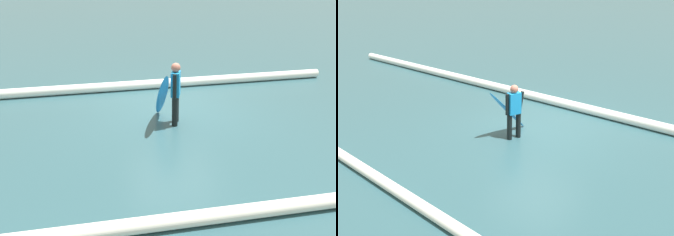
{
  "view_description": "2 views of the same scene",
  "coord_description": "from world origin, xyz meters",
  "views": [
    {
      "loc": [
        2.02,
        8.35,
        3.34
      ],
      "look_at": [
        0.72,
        2.49,
        0.83
      ],
      "focal_mm": 35.95,
      "sensor_mm": 36.0,
      "label": 1
    },
    {
      "loc": [
        -5.45,
        8.15,
        4.34
      ],
      "look_at": [
        -0.36,
        1.92,
        1.05
      ],
      "focal_mm": 39.31,
      "sensor_mm": 36.0,
      "label": 2
    }
  ],
  "objects": [
    {
      "name": "ground_plane",
      "position": [
        0.0,
        0.0,
        0.0
      ],
      "size": [
        142.84,
        142.84,
        0.0
      ],
      "primitive_type": "plane",
      "color": "#2C545D"
    },
    {
      "name": "surfer",
      "position": [
        0.18,
        0.93,
        0.85
      ],
      "size": [
        0.3,
        0.56,
        1.52
      ],
      "rotation": [
        0.0,
        0.0,
        4.36
      ],
      "color": "black",
      "rests_on": "ground_plane"
    },
    {
      "name": "surfboard",
      "position": [
        0.49,
        0.81,
        0.7
      ],
      "size": [
        0.28,
        1.44,
        1.42
      ],
      "color": "#268CE5",
      "rests_on": "ground_plane"
    },
    {
      "name": "wave_crest_foreground",
      "position": [
        2.98,
        -1.99,
        0.15
      ],
      "size": [
        17.58,
        0.44,
        0.29
      ],
      "primitive_type": "cylinder",
      "rotation": [
        0.0,
        1.57,
        0.01
      ],
      "color": "white",
      "rests_on": "ground_plane"
    }
  ]
}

